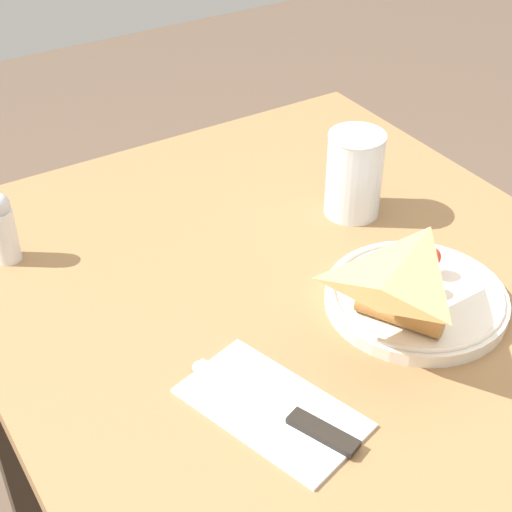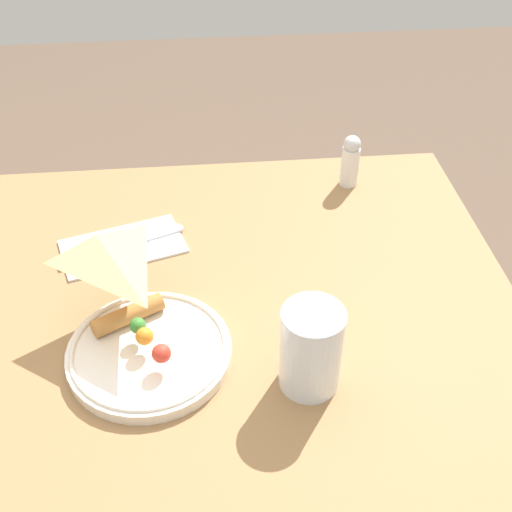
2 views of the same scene
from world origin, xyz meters
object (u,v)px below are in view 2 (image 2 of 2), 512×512
object	(u,v)px
dining_table	(96,365)
milk_glass	(311,351)
plate_pizza	(150,350)
butter_knife	(116,246)
napkin_folded	(123,246)
salt_shaker	(350,160)

from	to	relation	value
dining_table	milk_glass	size ratio (longest dim) A/B	10.47
plate_pizza	milk_glass	xyz separation A→B (m)	(0.20, -0.06, 0.04)
plate_pizza	butter_knife	bearing A→B (deg)	104.52
butter_knife	napkin_folded	bearing A→B (deg)	0.00
plate_pizza	napkin_folded	distance (m)	0.24
dining_table	plate_pizza	distance (m)	0.19
dining_table	milk_glass	bearing A→B (deg)	-27.41
dining_table	milk_glass	xyz separation A→B (m)	(0.29, -0.15, 0.17)
milk_glass	butter_knife	distance (m)	0.38
napkin_folded	salt_shaker	size ratio (longest dim) A/B	2.17
dining_table	salt_shaker	bearing A→B (deg)	32.75
plate_pizza	salt_shaker	distance (m)	0.50
milk_glass	napkin_folded	xyz separation A→B (m)	(-0.24, 0.29, -0.05)
plate_pizza	milk_glass	size ratio (longest dim) A/B	1.80
milk_glass	plate_pizza	bearing A→B (deg)	163.92
milk_glass	butter_knife	world-z (taller)	milk_glass
napkin_folded	butter_knife	world-z (taller)	butter_knife
dining_table	butter_knife	bearing A→B (deg)	73.93
milk_glass	dining_table	bearing A→B (deg)	152.59
napkin_folded	butter_knife	size ratio (longest dim) A/B	1.08
dining_table	plate_pizza	xyz separation A→B (m)	(0.10, -0.10, 0.13)
dining_table	napkin_folded	world-z (taller)	napkin_folded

